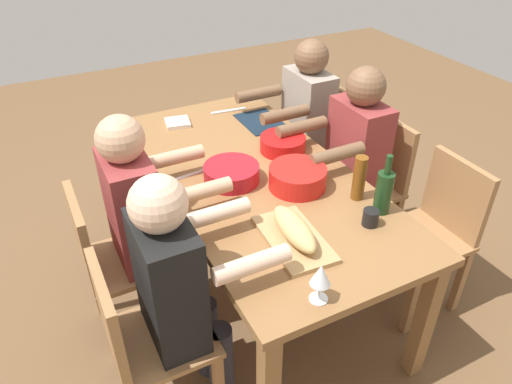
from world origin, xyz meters
name	(u,v)px	position (x,y,z in m)	size (l,w,h in m)	color
ground_plane	(256,279)	(0.00, 0.00, 0.00)	(8.00, 8.00, 0.00)	brown
dining_table	(256,187)	(0.00, 0.00, 0.66)	(1.90, 0.92, 0.74)	olive
chair_near_center	(111,259)	(0.00, -0.78, 0.48)	(0.40, 0.40, 0.85)	#9E7044
diner_near_center	(142,212)	(0.00, -0.60, 0.70)	(0.41, 0.53, 1.20)	#2D2D38
chair_far_right	(435,227)	(0.52, 0.78, 0.48)	(0.40, 0.40, 0.85)	#9E7044
chair_far_left	(323,142)	(-0.52, 0.78, 0.48)	(0.40, 0.40, 0.85)	#9E7044
diner_far_left	(302,119)	(-0.52, 0.60, 0.70)	(0.41, 0.53, 1.20)	#2D2D38
chair_far_center	(372,179)	(0.00, 0.78, 0.48)	(0.40, 0.40, 0.85)	#9E7044
diner_far_center	(351,155)	(0.00, 0.60, 0.70)	(0.41, 0.53, 1.20)	#2D2D38
chair_near_right	(141,338)	(0.52, -0.78, 0.48)	(0.40, 0.40, 0.85)	#9E7044
diner_near_right	(180,284)	(0.52, -0.60, 0.70)	(0.41, 0.53, 1.20)	#2D2D38
serving_bowl_fruit	(232,173)	(0.00, -0.14, 0.79)	(0.28, 0.28, 0.08)	#B21923
serving_bowl_pasta	(283,143)	(-0.15, 0.24, 0.79)	(0.25, 0.25, 0.08)	red
serving_bowl_greens	(298,176)	(0.19, 0.13, 0.80)	(0.28, 0.28, 0.11)	red
cutting_board	(294,239)	(0.54, -0.10, 0.75)	(0.40, 0.22, 0.02)	tan
bread_loaf	(294,229)	(0.54, -0.10, 0.81)	(0.32, 0.11, 0.09)	tan
wine_bottle	(384,191)	(0.54, 0.36, 0.85)	(0.08, 0.08, 0.29)	#193819
beer_bottle	(359,178)	(0.40, 0.33, 0.85)	(0.06, 0.06, 0.22)	brown
wine_glass	(321,276)	(0.87, -0.19, 0.86)	(0.08, 0.08, 0.17)	silver
fork_near_center	(191,174)	(-0.14, -0.30, 0.74)	(0.02, 0.17, 0.01)	silver
cup_far_right	(371,218)	(0.60, 0.25, 0.78)	(0.07, 0.07, 0.08)	black
placemat_far_left	(261,121)	(-0.52, 0.30, 0.74)	(0.32, 0.23, 0.01)	#142333
carving_knife	(229,111)	(-0.75, 0.19, 0.74)	(0.23, 0.02, 0.01)	silver
napkin_stack	(178,123)	(-0.72, -0.17, 0.75)	(0.14, 0.14, 0.02)	white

